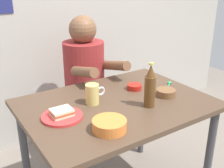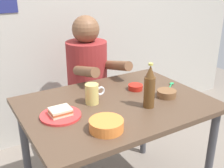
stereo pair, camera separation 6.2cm
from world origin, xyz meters
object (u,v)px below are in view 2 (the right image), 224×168
object	(u,v)px
person_seated	(88,67)
beer_bottle	(150,88)
soup_bowl_orange	(106,125)
stool	(89,114)
plate_orange	(61,116)
dining_table	(116,116)
sandwich	(60,111)
beer_mug	(92,94)

from	to	relation	value
person_seated	beer_bottle	bearing A→B (deg)	-89.18
soup_bowl_orange	beer_bottle	bearing A→B (deg)	16.22
stool	beer_bottle	size ratio (longest dim) A/B	1.72
person_seated	stool	bearing A→B (deg)	90.00
plate_orange	dining_table	bearing A→B (deg)	0.25
soup_bowl_orange	sandwich	bearing A→B (deg)	120.27
dining_table	beer_bottle	world-z (taller)	beer_bottle
dining_table	plate_orange	distance (m)	0.37
soup_bowl_orange	person_seated	bearing A→B (deg)	69.31
soup_bowl_orange	plate_orange	bearing A→B (deg)	120.27
beer_bottle	soup_bowl_orange	xyz separation A→B (m)	(-0.34, -0.10, -0.09)
beer_mug	soup_bowl_orange	xyz separation A→B (m)	(-0.08, -0.31, -0.03)
sandwich	stool	bearing A→B (deg)	53.48
sandwich	plate_orange	bearing A→B (deg)	180.00
beer_bottle	plate_orange	bearing A→B (deg)	163.18
stool	sandwich	xyz separation A→B (m)	(-0.47, -0.63, 0.42)
beer_mug	person_seated	bearing A→B (deg)	66.34
beer_mug	soup_bowl_orange	bearing A→B (deg)	-105.03
stool	beer_mug	distance (m)	0.76
dining_table	soup_bowl_orange	distance (m)	0.34
plate_orange	beer_mug	distance (m)	0.24
sandwich	soup_bowl_orange	size ratio (longest dim) A/B	0.65
dining_table	sandwich	world-z (taller)	sandwich
person_seated	plate_orange	bearing A→B (deg)	-127.01
dining_table	beer_mug	world-z (taller)	beer_mug
plate_orange	soup_bowl_orange	size ratio (longest dim) A/B	1.29
dining_table	person_seated	bearing A→B (deg)	79.31
stool	soup_bowl_orange	size ratio (longest dim) A/B	2.65
sandwich	beer_mug	world-z (taller)	beer_mug
stool	beer_mug	size ratio (longest dim) A/B	3.57
beer_bottle	stool	bearing A→B (deg)	90.81
dining_table	person_seated	xyz separation A→B (m)	(0.12, 0.62, 0.12)
stool	person_seated	world-z (taller)	person_seated
sandwich	beer_mug	xyz separation A→B (m)	(0.22, 0.06, 0.03)
person_seated	sandwich	size ratio (longest dim) A/B	6.54
plate_orange	sandwich	distance (m)	0.02
person_seated	beer_mug	world-z (taller)	person_seated
beer_mug	beer_bottle	world-z (taller)	beer_bottle
person_seated	beer_bottle	xyz separation A→B (m)	(0.01, -0.77, 0.09)
beer_bottle	soup_bowl_orange	bearing A→B (deg)	-163.78
stool	beer_bottle	bearing A→B (deg)	-89.19
sandwich	soup_bowl_orange	world-z (taller)	soup_bowl_orange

